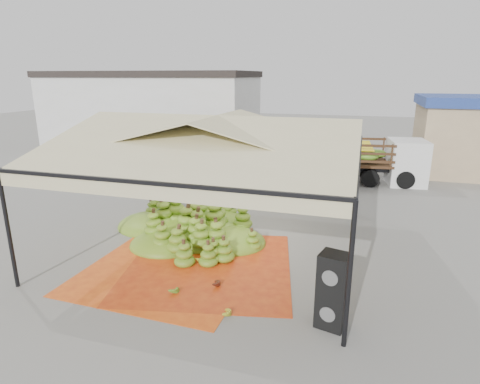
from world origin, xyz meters
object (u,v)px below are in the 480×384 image
(banana_heap, at_px, (190,218))
(vendor, at_px, (278,182))
(truck_right, at_px, (364,156))
(speaker_stack, at_px, (333,291))
(truck_left, at_px, (223,149))

(banana_heap, xyz_separation_m, vendor, (2.07, 4.27, 0.30))
(truck_right, bearing_deg, speaker_stack, -99.77)
(truck_right, bearing_deg, banana_heap, -128.64)
(speaker_stack, distance_m, vendor, 8.53)
(banana_heap, bearing_deg, vendor, 64.13)
(banana_heap, bearing_deg, speaker_stack, -37.79)
(banana_heap, height_order, speaker_stack, speaker_stack)
(speaker_stack, height_order, truck_right, truck_right)
(banana_heap, height_order, truck_left, truck_left)
(speaker_stack, height_order, vendor, vendor)
(truck_left, bearing_deg, truck_right, -10.07)
(speaker_stack, distance_m, truck_right, 12.71)
(vendor, bearing_deg, speaker_stack, 120.23)
(speaker_stack, xyz_separation_m, truck_left, (-6.60, 12.07, 0.58))
(speaker_stack, relative_size, truck_left, 0.24)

